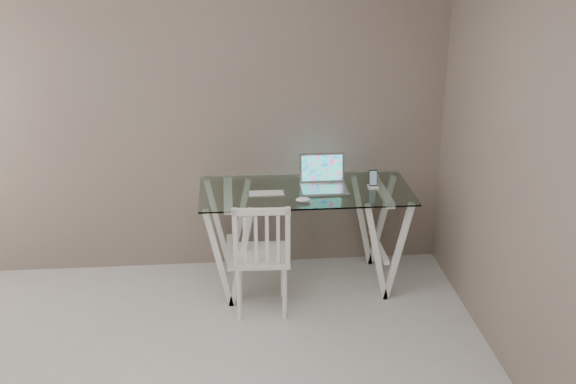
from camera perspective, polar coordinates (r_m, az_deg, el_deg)
name	(u,v)px	position (r m, az deg, el deg)	size (l,w,h in m)	color
room	(122,136)	(3.08, -13.00, 4.35)	(4.50, 4.52, 2.71)	#B1AFAA
desk	(305,236)	(5.27, 1.34, -3.52)	(1.50, 0.70, 0.75)	silver
chair	(262,253)	(4.85, -2.11, -4.83)	(0.39, 0.39, 0.83)	white
laptop	(323,180)	(5.16, 2.79, 0.95)	(0.33, 0.27, 0.23)	silver
keyboard	(266,193)	(5.05, -1.74, -0.12)	(0.26, 0.11, 0.01)	silver
mouse	(303,200)	(4.91, 1.20, -0.60)	(0.10, 0.06, 0.03)	white
phone_dock	(373,183)	(5.19, 6.73, 0.71)	(0.07, 0.07, 0.13)	white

